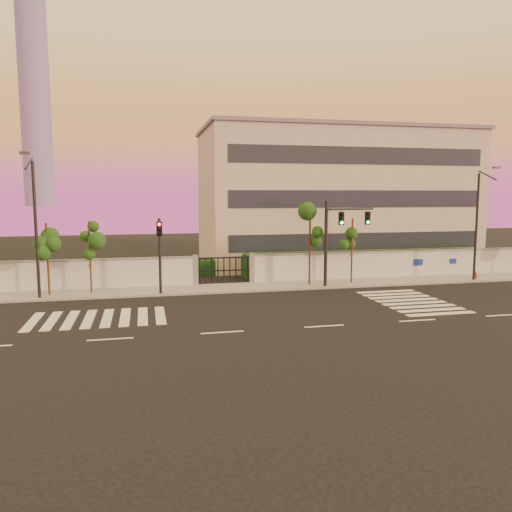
# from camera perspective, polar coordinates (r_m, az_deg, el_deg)

# --- Properties ---
(ground) EXTENTS (120.00, 120.00, 0.00)m
(ground) POSITION_cam_1_polar(r_m,az_deg,el_deg) (24.66, 7.80, -7.96)
(ground) COLOR black
(ground) RESTS_ON ground
(sidewalk) EXTENTS (60.00, 3.00, 0.15)m
(sidewalk) POSITION_cam_1_polar(r_m,az_deg,el_deg) (34.43, 1.67, -3.47)
(sidewalk) COLOR gray
(sidewalk) RESTS_ON ground
(perimeter_wall) EXTENTS (60.00, 0.36, 2.20)m
(perimeter_wall) POSITION_cam_1_polar(r_m,az_deg,el_deg) (35.72, 1.24, -1.46)
(perimeter_wall) COLOR silver
(perimeter_wall) RESTS_ON ground
(hedge_row) EXTENTS (41.00, 4.25, 1.80)m
(hedge_row) POSITION_cam_1_polar(r_m,az_deg,el_deg) (38.64, 1.79, -1.19)
(hedge_row) COLOR black
(hedge_row) RESTS_ON ground
(institutional_building) EXTENTS (24.40, 12.40, 12.25)m
(institutional_building) POSITION_cam_1_polar(r_m,az_deg,el_deg) (47.58, 8.84, 6.73)
(institutional_building) COLOR #BBB49E
(institutional_building) RESTS_ON ground
(distant_skyscraper) EXTENTS (16.00, 16.00, 118.00)m
(distant_skyscraper) POSITION_cam_1_polar(r_m,az_deg,el_deg) (312.52, -23.98, 16.72)
(distant_skyscraper) COLOR slate
(distant_skyscraper) RESTS_ON ground
(road_markings) EXTENTS (57.00, 7.62, 0.02)m
(road_markings) POSITION_cam_1_polar(r_m,az_deg,el_deg) (27.66, 1.97, -6.22)
(road_markings) COLOR silver
(road_markings) RESTS_ON ground
(street_tree_b) EXTENTS (1.57, 1.25, 4.63)m
(street_tree_b) POSITION_cam_1_polar(r_m,az_deg,el_deg) (33.24, -22.75, 1.41)
(street_tree_b) COLOR #382314
(street_tree_b) RESTS_ON ground
(street_tree_c) EXTENTS (1.42, 1.13, 4.69)m
(street_tree_c) POSITION_cam_1_polar(r_m,az_deg,el_deg) (33.10, -18.46, 1.65)
(street_tree_c) COLOR #382314
(street_tree_c) RESTS_ON ground
(street_tree_d) EXTENTS (1.62, 1.29, 5.54)m
(street_tree_d) POSITION_cam_1_polar(r_m,az_deg,el_deg) (34.44, 6.22, 3.21)
(street_tree_d) COLOR #382314
(street_tree_d) RESTS_ON ground
(street_tree_e) EXTENTS (1.52, 1.21, 4.72)m
(street_tree_e) POSITION_cam_1_polar(r_m,az_deg,el_deg) (35.65, 10.96, 2.29)
(street_tree_e) COLOR #382314
(street_tree_e) RESTS_ON ground
(traffic_signal_main) EXTENTS (3.72, 1.10, 5.95)m
(traffic_signal_main) POSITION_cam_1_polar(r_m,az_deg,el_deg) (34.21, 9.19, 2.61)
(traffic_signal_main) COLOR black
(traffic_signal_main) RESTS_ON ground
(traffic_signal_secondary) EXTENTS (0.38, 0.36, 4.90)m
(traffic_signal_secondary) POSITION_cam_1_polar(r_m,az_deg,el_deg) (31.67, -10.95, 1.03)
(traffic_signal_secondary) COLOR black
(traffic_signal_secondary) RESTS_ON ground
(streetlight_west) EXTENTS (0.52, 2.09, 8.70)m
(streetlight_west) POSITION_cam_1_polar(r_m,az_deg,el_deg) (32.32, -23.95, 3.51)
(streetlight_west) COLOR black
(streetlight_west) RESTS_ON ground
(streetlight_east) EXTENTS (0.49, 1.99, 8.25)m
(streetlight_east) POSITION_cam_1_polar(r_m,az_deg,el_deg) (39.42, 24.06, 3.68)
(streetlight_east) COLOR black
(streetlight_east) RESTS_ON ground
(fire_hydrant) EXTENTS (0.27, 0.27, 0.71)m
(fire_hydrant) POSITION_cam_1_polar(r_m,az_deg,el_deg) (40.38, 23.74, -2.10)
(fire_hydrant) COLOR #B5100C
(fire_hydrant) RESTS_ON ground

